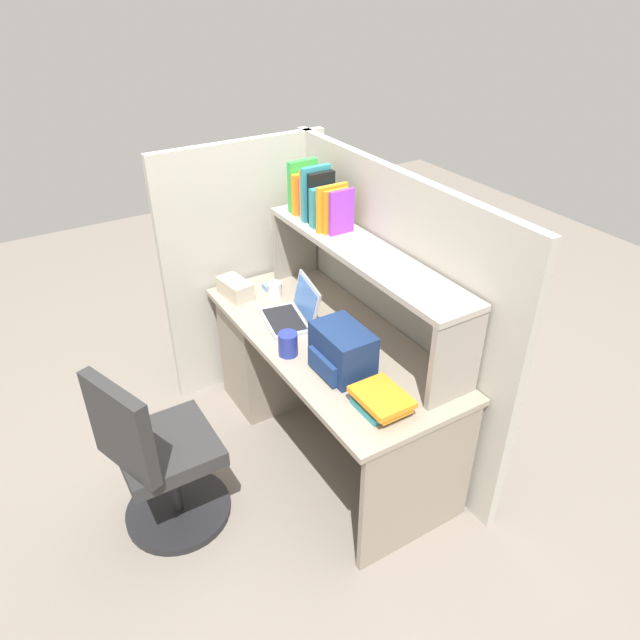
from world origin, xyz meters
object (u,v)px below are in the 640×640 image
object	(u,v)px
tissue_box	(235,288)
laptop	(293,312)
paper_cup	(275,290)
snack_canister	(288,344)
office_chair	(159,463)
backpack	(342,351)
computer_mouse	(272,286)

from	to	relation	value
tissue_box	laptop	bearing A→B (deg)	12.50
paper_cup	snack_canister	distance (m)	0.58
snack_canister	tissue_box	bearing A→B (deg)	178.40
snack_canister	office_chair	xyz separation A→B (m)	(0.04, -0.72, -0.40)
laptop	backpack	xyz separation A→B (m)	(0.50, -0.02, 0.06)
office_chair	backpack	bearing A→B (deg)	-122.87
paper_cup	computer_mouse	bearing A→B (deg)	162.84
computer_mouse	paper_cup	size ratio (longest dim) A/B	1.15
snack_canister	office_chair	size ratio (longest dim) A/B	0.13
backpack	computer_mouse	bearing A→B (deg)	174.29
tissue_box	office_chair	size ratio (longest dim) A/B	0.24
laptop	snack_canister	world-z (taller)	laptop
snack_canister	office_chair	bearing A→B (deg)	-87.12
office_chair	tissue_box	bearing A→B (deg)	-65.74
computer_mouse	paper_cup	world-z (taller)	paper_cup
laptop	office_chair	xyz separation A→B (m)	(0.30, -0.89, -0.39)
laptop	office_chair	bearing A→B (deg)	-71.65
computer_mouse	snack_canister	xyz separation A→B (m)	(0.64, -0.24, 0.04)
computer_mouse	backpack	bearing A→B (deg)	-0.35
paper_cup	tissue_box	xyz separation A→B (m)	(-0.13, -0.19, 0.00)
laptop	snack_canister	xyz separation A→B (m)	(0.26, -0.17, 0.01)
backpack	snack_canister	size ratio (longest dim) A/B	2.50
paper_cup	office_chair	world-z (taller)	office_chair
tissue_box	snack_canister	distance (m)	0.67
computer_mouse	office_chair	bearing A→B (deg)	-49.40
backpack	snack_canister	world-z (taller)	backpack
laptop	backpack	bearing A→B (deg)	-2.39
backpack	office_chair	bearing A→B (deg)	-103.43
paper_cup	tissue_box	distance (m)	0.23
laptop	backpack	distance (m)	0.51
computer_mouse	paper_cup	bearing A→B (deg)	-11.79
backpack	office_chair	size ratio (longest dim) A/B	0.32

